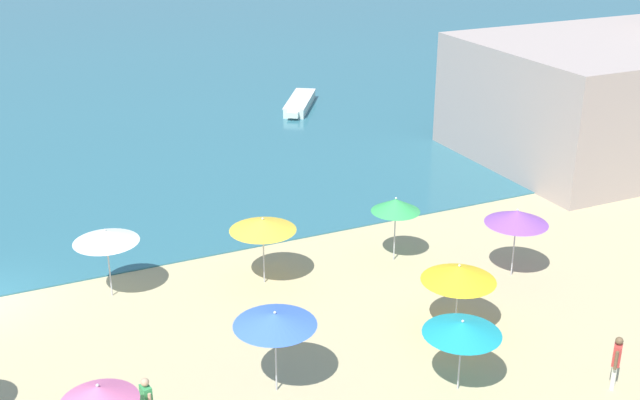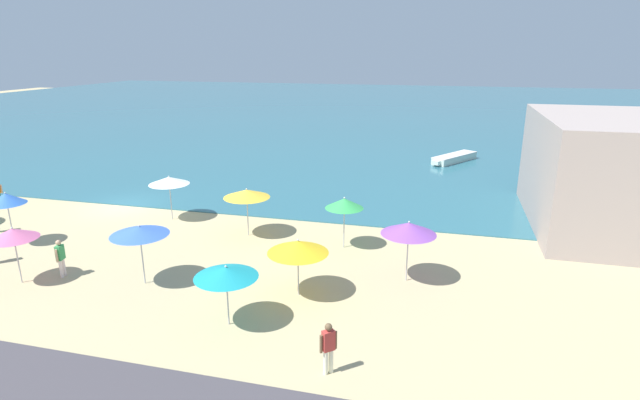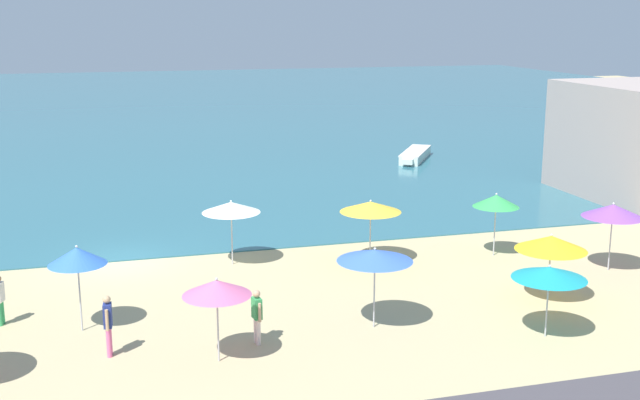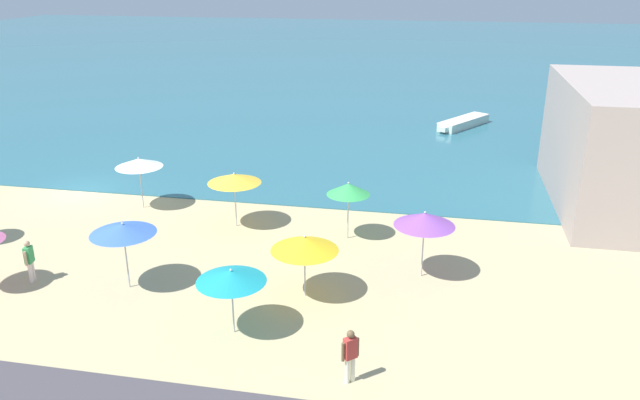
{
  "view_description": "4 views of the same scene",
  "coord_description": "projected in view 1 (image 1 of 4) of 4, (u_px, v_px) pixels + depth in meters",
  "views": [
    {
      "loc": [
        0.41,
        -26.72,
        13.5
      ],
      "look_at": [
        12.51,
        -0.67,
        1.84
      ],
      "focal_mm": 45.0,
      "sensor_mm": 36.0,
      "label": 1
    },
    {
      "loc": [
        18.85,
        -25.27,
        9.24
      ],
      "look_at": [
        13.1,
        -2.72,
        2.16
      ],
      "focal_mm": 28.0,
      "sensor_mm": 36.0,
      "label": 2
    },
    {
      "loc": [
        -0.61,
        -30.82,
        9.35
      ],
      "look_at": [
        8.16,
        0.19,
        1.91
      ],
      "focal_mm": 45.0,
      "sensor_mm": 36.0,
      "label": 3
    },
    {
      "loc": [
        17.94,
        -27.4,
        10.96
      ],
      "look_at": [
        12.77,
        -0.99,
        0.81
      ],
      "focal_mm": 35.0,
      "sensor_mm": 36.0,
      "label": 4
    }
  ],
  "objects": [
    {
      "name": "beach_umbrella_3",
      "position": [
        98.0,
        394.0,
        18.89
      ],
      "size": [
        1.9,
        1.9,
        2.43
      ],
      "color": "#B2B2B7",
      "rests_on": "ground_plane"
    },
    {
      "name": "beach_umbrella_13",
      "position": [
        275.0,
        319.0,
        21.78
      ],
      "size": [
        2.32,
        2.32,
        2.54
      ],
      "color": "#B2B2B7",
      "rests_on": "ground_plane"
    },
    {
      "name": "bather_2",
      "position": [
        616.0,
        360.0,
        22.39
      ],
      "size": [
        0.45,
        0.41,
        1.66
      ],
      "color": "white",
      "rests_on": "ground_plane"
    },
    {
      "name": "skiff_nearshore",
      "position": [
        300.0,
        103.0,
        49.73
      ],
      "size": [
        3.81,
        5.12,
        0.62
      ],
      "color": "silver",
      "rests_on": "sea"
    },
    {
      "name": "beach_umbrella_8",
      "position": [
        106.0,
        236.0,
        26.88
      ],
      "size": [
        2.22,
        2.22,
        2.53
      ],
      "color": "#B2B2B7",
      "rests_on": "ground_plane"
    },
    {
      "name": "beach_umbrella_9",
      "position": [
        459.0,
        273.0,
        24.9
      ],
      "size": [
        2.37,
        2.37,
        2.33
      ],
      "color": "#B2B2B7",
      "rests_on": "ground_plane"
    },
    {
      "name": "beach_umbrella_10",
      "position": [
        517.0,
        217.0,
        28.27
      ],
      "size": [
        2.25,
        2.25,
        2.62
      ],
      "color": "#B2B2B7",
      "rests_on": "ground_plane"
    },
    {
      "name": "beach_umbrella_1",
      "position": [
        462.0,
        328.0,
        21.95
      ],
      "size": [
        2.2,
        2.2,
        2.24
      ],
      "color": "#B2B2B7",
      "rests_on": "ground_plane"
    },
    {
      "name": "beach_umbrella_6",
      "position": [
        263.0,
        225.0,
        27.79
      ],
      "size": [
        2.35,
        2.35,
        2.52
      ],
      "color": "#B2B2B7",
      "rests_on": "ground_plane"
    },
    {
      "name": "beach_umbrella_7",
      "position": [
        396.0,
        205.0,
        29.47
      ],
      "size": [
        1.83,
        1.83,
        2.55
      ],
      "color": "#B2B2B7",
      "rests_on": "ground_plane"
    }
  ]
}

